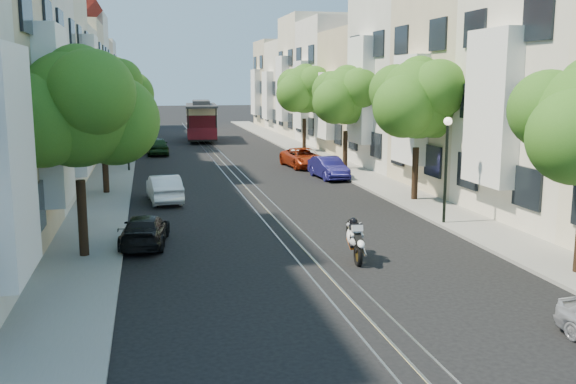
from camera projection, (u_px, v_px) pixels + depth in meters
ground at (219, 158)px, 47.24m from camera, size 200.00×200.00×0.00m
sidewalk_east at (314, 155)px, 48.76m from camera, size 2.50×80.00×0.12m
sidewalk_west at (118, 160)px, 45.71m from camera, size 2.50×80.00×0.12m
rail_left at (212, 158)px, 47.12m from camera, size 0.06×80.00×0.02m
rail_slot at (219, 158)px, 47.24m from camera, size 0.06×80.00×0.02m
rail_right at (226, 158)px, 47.36m from camera, size 0.06×80.00×0.02m
lane_line at (219, 158)px, 47.24m from camera, size 0.08×80.00×0.01m
townhouses_east at (374, 87)px, 48.76m from camera, size 7.75×72.00×12.00m
townhouses_west at (44, 89)px, 43.78m from camera, size 7.75×72.00×11.76m
tree_e_b at (419, 101)px, 29.64m from camera, size 4.93×4.08×6.68m
tree_e_c at (347, 98)px, 40.25m from camera, size 4.84×3.99×6.52m
tree_e_d at (305, 90)px, 50.79m from camera, size 5.01×4.16×6.85m
tree_w_a at (78, 111)px, 19.88m from camera, size 4.93×4.08×6.68m
tree_w_b at (104, 107)px, 31.48m from camera, size 4.72×3.87×6.27m
tree_w_c at (114, 90)px, 41.95m from camera, size 5.13×4.28×7.09m
tree_w_d at (121, 93)px, 52.62m from camera, size 4.84×3.99×6.52m
lamp_east at (447, 154)px, 24.98m from camera, size 0.32×0.32×4.16m
lamp_west at (127, 127)px, 39.65m from camera, size 0.32×0.32×4.16m
sportbike_rider at (354, 237)px, 20.42m from camera, size 0.56×2.08×1.44m
cable_car at (201, 119)px, 60.55m from camera, size 3.38×9.14×3.45m
parked_car_e_mid at (329, 168)px, 37.42m from camera, size 1.64×3.94×1.27m
parked_car_e_far at (303, 158)px, 42.17m from camera, size 2.56×4.76×1.27m
parked_car_w_near at (145, 230)px, 22.28m from camera, size 1.91×3.85×1.08m
parked_car_w_mid at (164, 188)px, 30.23m from camera, size 1.72×4.01×1.28m
parked_car_w_far at (157, 146)px, 49.18m from camera, size 1.82×4.11×1.37m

